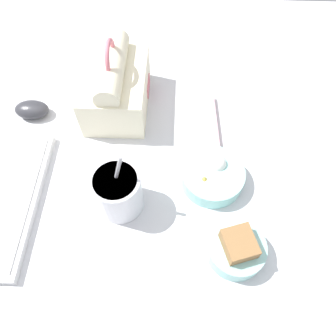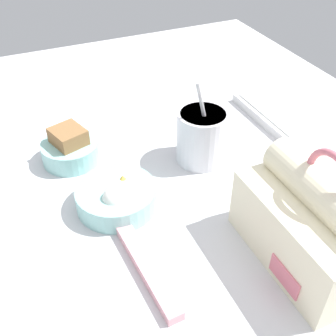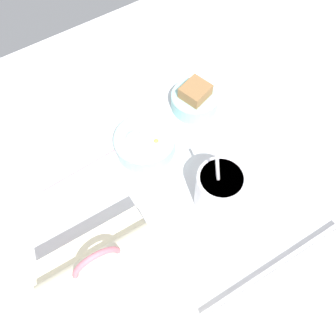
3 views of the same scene
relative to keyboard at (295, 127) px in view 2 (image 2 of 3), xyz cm
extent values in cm
cube|color=silver|center=(4.95, -30.05, -2.02)|extent=(140.00, 110.00, 2.00)
cube|color=silver|center=(0.00, 0.00, -0.12)|extent=(33.19, 11.13, 1.80)
cube|color=white|center=(0.00, 0.00, 0.93)|extent=(30.54, 9.12, 0.30)
cube|color=#EFE5C1|center=(28.27, -19.22, 4.12)|extent=(21.62, 14.58, 10.27)
cylinder|color=#EFE5C1|center=(28.27, -19.22, 10.81)|extent=(20.54, 5.65, 5.65)
cube|color=#DB707F|center=(32.05, -26.61, 1.81)|extent=(6.05, 0.30, 3.08)
torus|color=#DB707F|center=(28.27, -19.22, 13.35)|extent=(8.57, 1.00, 8.57)
cylinder|color=silver|center=(0.63, -22.92, 4.06)|extent=(9.53, 9.53, 10.15)
cylinder|color=gold|center=(0.63, -22.92, 8.83)|extent=(8.38, 8.38, 0.60)
cylinder|color=silver|center=(1.35, -23.40, 10.22)|extent=(0.70, 3.50, 11.49)
cylinder|color=#93D1CC|center=(-9.04, -45.92, 0.97)|extent=(11.00, 11.00, 3.97)
cube|color=olive|center=(-9.04, -45.92, 3.15)|extent=(7.45, 7.10, 5.55)
cylinder|color=#93D1CC|center=(6.77, -42.01, 0.90)|extent=(13.55, 13.55, 3.83)
ellipsoid|color=white|center=(8.80, -43.03, 2.49)|extent=(3.69, 3.69, 4.34)
cone|color=#EFBC47|center=(5.08, -40.11, 1.95)|extent=(6.12, 6.12, 3.25)
sphere|color=#4C5623|center=(7.21, -46.12, 1.13)|extent=(1.63, 1.63, 1.63)
sphere|color=#4C5623|center=(7.77, -45.34, 1.13)|extent=(1.63, 1.63, 1.63)
sphere|color=#4C5623|center=(7.85, -44.37, 1.13)|extent=(1.63, 1.63, 1.63)
cube|color=pink|center=(21.29, -42.55, -0.22)|extent=(19.47, 3.48, 1.60)
camera|label=1|loc=(-28.33, -33.85, 61.68)|focal=35.00mm
camera|label=2|loc=(58.02, -55.22, 48.34)|focal=45.00mm
camera|label=3|loc=(28.84, 3.10, 79.49)|focal=45.00mm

